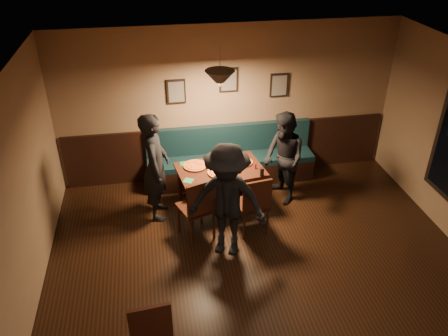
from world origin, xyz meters
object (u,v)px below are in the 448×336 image
object	(u,v)px
diner_right	(284,159)
diner_front	(227,201)
booth_bench	(231,157)
dining_table	(220,188)
diner_left	(156,167)
chair_near_left	(196,206)
chair_near_right	(252,203)
tabasco_bottle	(256,166)
soda_glass	(262,172)

from	to	relation	value
diner_right	diner_front	bearing A→B (deg)	-58.41
booth_bench	dining_table	distance (m)	0.86
booth_bench	diner_left	bearing A→B (deg)	-148.53
dining_table	chair_near_left	distance (m)	0.86
dining_table	chair_near_right	bearing A→B (deg)	-71.32
diner_front	chair_near_left	bearing A→B (deg)	155.33
chair_near_left	tabasco_bottle	world-z (taller)	chair_near_left
tabasco_bottle	booth_bench	bearing A→B (deg)	105.37
tabasco_bottle	soda_glass	bearing A→B (deg)	-79.07
chair_near_left	tabasco_bottle	distance (m)	1.24
dining_table	diner_right	xyz separation A→B (m)	(1.07, 0.03, 0.43)
dining_table	diner_front	size ratio (longest dim) A/B	0.78
chair_near_right	tabasco_bottle	distance (m)	0.71
booth_bench	tabasco_bottle	distance (m)	0.95
chair_near_left	diner_left	size ratio (longest dim) A/B	0.59
dining_table	tabasco_bottle	distance (m)	0.71
chair_near_right	diner_right	bearing A→B (deg)	38.23
diner_front	tabasco_bottle	size ratio (longest dim) A/B	15.71
diner_left	tabasco_bottle	size ratio (longest dim) A/B	16.10
diner_front	diner_right	bearing A→B (deg)	68.62
diner_left	diner_right	distance (m)	2.11
dining_table	diner_left	distance (m)	1.16
diner_right	chair_near_right	bearing A→B (deg)	-56.75
tabasco_bottle	chair_near_right	bearing A→B (deg)	-107.81
chair_near_left	chair_near_right	xyz separation A→B (m)	(0.86, -0.02, -0.02)
chair_near_right	diner_front	size ratio (longest dim) A/B	0.58
diner_right	tabasco_bottle	bearing A→B (deg)	-89.25
soda_glass	tabasco_bottle	world-z (taller)	soda_glass
dining_table	soda_glass	world-z (taller)	soda_glass
soda_glass	booth_bench	bearing A→B (deg)	104.45
diner_right	diner_front	world-z (taller)	diner_front
dining_table	soda_glass	distance (m)	0.82
booth_bench	chair_near_left	xyz separation A→B (m)	(-0.82, -1.47, 0.03)
booth_bench	dining_table	world-z (taller)	booth_bench
booth_bench	diner_front	distance (m)	2.00
dining_table	diner_front	distance (m)	1.25
dining_table	soda_glass	bearing A→B (deg)	-36.85
chair_near_right	diner_front	bearing A→B (deg)	-146.14
diner_left	diner_right	size ratio (longest dim) A/B	1.12
chair_near_right	soda_glass	distance (m)	0.54
chair_near_right	soda_glass	world-z (taller)	chair_near_right
booth_bench	diner_right	bearing A→B (deg)	-45.16
booth_bench	diner_left	size ratio (longest dim) A/B	1.67
booth_bench	diner_front	size ratio (longest dim) A/B	1.71
booth_bench	chair_near_left	distance (m)	1.68
diner_right	tabasco_bottle	size ratio (longest dim) A/B	14.32
chair_near_left	diner_front	bearing A→B (deg)	-69.09
soda_glass	tabasco_bottle	bearing A→B (deg)	100.93
booth_bench	chair_near_right	bearing A→B (deg)	-88.37
booth_bench	diner_right	xyz separation A→B (m)	(0.74, -0.75, 0.30)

